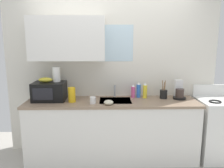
# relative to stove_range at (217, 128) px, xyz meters

# --- Properties ---
(kitchen_wall_assembly) EXTENTS (3.27, 0.42, 2.50)m
(kitchen_wall_assembly) POSITION_rel_stove_range_xyz_m (-1.73, 0.30, 0.91)
(kitchen_wall_assembly) COLOR silver
(kitchen_wall_assembly) RESTS_ON ground
(counter_unit) EXTENTS (2.50, 0.63, 0.90)m
(counter_unit) POSITION_rel_stove_range_xyz_m (-1.59, -0.00, -0.00)
(counter_unit) COLOR white
(counter_unit) RESTS_ON ground
(sink_faucet) EXTENTS (0.03, 0.03, 0.19)m
(sink_faucet) POSITION_rel_stove_range_xyz_m (-1.55, 0.24, 0.53)
(sink_faucet) COLOR #B2B5BA
(sink_faucet) RESTS_ON counter_unit
(stove_range) EXTENTS (0.60, 0.60, 1.08)m
(stove_range) POSITION_rel_stove_range_xyz_m (0.00, 0.00, 0.00)
(stove_range) COLOR white
(stove_range) RESTS_ON ground
(microwave) EXTENTS (0.46, 0.35, 0.27)m
(microwave) POSITION_rel_stove_range_xyz_m (-2.51, 0.04, 0.58)
(microwave) COLOR black
(microwave) RESTS_ON counter_unit
(banana_bunch) EXTENTS (0.20, 0.11, 0.07)m
(banana_bunch) POSITION_rel_stove_range_xyz_m (-2.56, 0.05, 0.75)
(banana_bunch) COLOR gold
(banana_bunch) RESTS_ON microwave
(paper_towel_roll) EXTENTS (0.11, 0.11, 0.22)m
(paper_towel_roll) POSITION_rel_stove_range_xyz_m (-2.41, 0.10, 0.82)
(paper_towel_roll) COLOR white
(paper_towel_roll) RESTS_ON microwave
(coffee_maker) EXTENTS (0.19, 0.21, 0.28)m
(coffee_maker) POSITION_rel_stove_range_xyz_m (-0.58, 0.10, 0.55)
(coffee_maker) COLOR black
(coffee_maker) RESTS_ON counter_unit
(dish_soap_bottle_pink) EXTENTS (0.06, 0.06, 0.21)m
(dish_soap_bottle_pink) POSITION_rel_stove_range_xyz_m (-1.27, 0.18, 0.54)
(dish_soap_bottle_pink) COLOR #E55999
(dish_soap_bottle_pink) RESTS_ON counter_unit
(dish_soap_bottle_blue) EXTENTS (0.06, 0.06, 0.24)m
(dish_soap_bottle_blue) POSITION_rel_stove_range_xyz_m (-1.18, 0.19, 0.55)
(dish_soap_bottle_blue) COLOR blue
(dish_soap_bottle_blue) RESTS_ON counter_unit
(dish_soap_bottle_yellow) EXTENTS (0.06, 0.06, 0.24)m
(dish_soap_bottle_yellow) POSITION_rel_stove_range_xyz_m (-1.09, 0.15, 0.55)
(dish_soap_bottle_yellow) COLOR yellow
(dish_soap_bottle_yellow) RESTS_ON counter_unit
(cereal_canister) EXTENTS (0.10, 0.10, 0.21)m
(cereal_canister) POSITION_rel_stove_range_xyz_m (-2.17, -0.05, 0.55)
(cereal_canister) COLOR gold
(cereal_canister) RESTS_ON counter_unit
(mug_white) EXTENTS (0.08, 0.08, 0.09)m
(mug_white) POSITION_rel_stove_range_xyz_m (-1.87, -0.14, 0.49)
(mug_white) COLOR white
(mug_white) RESTS_ON counter_unit
(utensil_crock) EXTENTS (0.11, 0.11, 0.28)m
(utensil_crock) POSITION_rel_stove_range_xyz_m (-0.81, 0.12, 0.51)
(utensil_crock) COLOR black
(utensil_crock) RESTS_ON counter_unit
(small_bowl) EXTENTS (0.13, 0.13, 0.06)m
(small_bowl) POSITION_rel_stove_range_xyz_m (-1.65, -0.20, 0.47)
(small_bowl) COLOR beige
(small_bowl) RESTS_ON counter_unit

